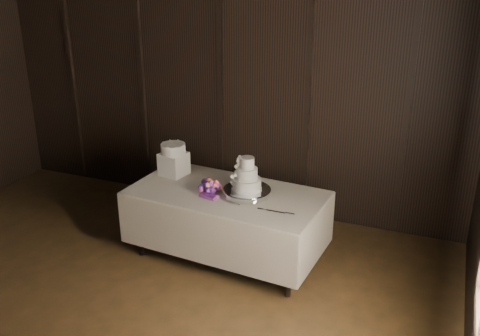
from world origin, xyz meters
The scene contains 8 objects.
room centered at (0.00, 0.00, 1.50)m, with size 6.08×7.08×3.08m.
display_table centered at (0.61, 2.24, 0.42)m, with size 2.06×1.19×0.76m.
cake_stand centered at (0.85, 2.21, 0.81)m, with size 0.48×0.48×0.09m, color silver.
wedding_cake centered at (0.83, 2.19, 0.98)m, with size 0.32×0.28×0.34m.
bouquet centered at (0.45, 2.18, 0.82)m, with size 0.30×0.40×0.19m, color #E2535C, non-canonical shape.
box_pedestal centered at (-0.11, 2.47, 0.89)m, with size 0.26×0.26×0.25m, color white.
small_cake centered at (-0.11, 2.47, 1.06)m, with size 0.27×0.27×0.11m, color white.
cake_knife centered at (1.18, 2.00, 0.77)m, with size 0.37×0.02×0.01m, color silver.
Camera 1 is at (2.62, -2.33, 3.03)m, focal length 40.00 mm.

